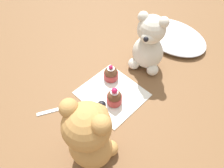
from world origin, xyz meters
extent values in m
plane|color=brown|center=(0.00, 0.00, 0.00)|extent=(4.00, 4.00, 0.00)
cube|color=silver|center=(0.00, 0.00, 0.00)|extent=(0.21, 0.19, 0.01)
ellipsoid|color=silver|center=(-0.02, 0.39, 0.02)|extent=(0.30, 0.22, 0.03)
ellipsoid|color=beige|center=(-0.01, 0.19, 0.06)|extent=(0.14, 0.13, 0.13)
sphere|color=beige|center=(-0.01, 0.19, 0.17)|extent=(0.10, 0.10, 0.10)
ellipsoid|color=beige|center=(0.01, 0.16, 0.16)|extent=(0.06, 0.05, 0.04)
sphere|color=black|center=(0.01, 0.14, 0.17)|extent=(0.02, 0.02, 0.02)
sphere|color=beige|center=(-0.04, 0.18, 0.20)|extent=(0.04, 0.04, 0.04)
sphere|color=beige|center=(0.03, 0.20, 0.20)|extent=(0.04, 0.04, 0.04)
sphere|color=beige|center=(-0.03, 0.15, 0.02)|extent=(0.04, 0.04, 0.04)
sphere|color=beige|center=(0.04, 0.17, 0.02)|extent=(0.04, 0.04, 0.04)
ellipsoid|color=#B78447|center=(0.11, -0.19, 0.07)|extent=(0.14, 0.13, 0.13)
sphere|color=#B78447|center=(0.11, -0.19, 0.18)|extent=(0.11, 0.11, 0.11)
ellipsoid|color=#B78447|center=(0.10, -0.15, 0.17)|extent=(0.07, 0.06, 0.04)
sphere|color=black|center=(0.10, -0.13, 0.18)|extent=(0.02, 0.02, 0.02)
sphere|color=#B78447|center=(0.15, -0.18, 0.22)|extent=(0.04, 0.04, 0.04)
sphere|color=#B78447|center=(0.07, -0.21, 0.22)|extent=(0.04, 0.04, 0.04)
sphere|color=#B78447|center=(0.14, -0.15, 0.02)|extent=(0.05, 0.05, 0.05)
sphere|color=#B78447|center=(0.07, -0.17, 0.02)|extent=(0.05, 0.05, 0.05)
cylinder|color=#993333|center=(-0.05, 0.05, 0.02)|extent=(0.05, 0.05, 0.03)
sphere|color=brown|center=(-0.05, 0.05, 0.03)|extent=(0.05, 0.05, 0.05)
cylinder|color=white|center=(-0.05, 0.05, 0.05)|extent=(0.03, 0.03, 0.00)
sphere|color=#B71947|center=(-0.05, 0.05, 0.06)|extent=(0.01, 0.01, 0.01)
cylinder|color=#993333|center=(0.03, -0.02, 0.02)|extent=(0.05, 0.05, 0.03)
sphere|color=brown|center=(0.03, -0.02, 0.04)|extent=(0.05, 0.05, 0.05)
cylinder|color=white|center=(0.03, -0.02, 0.06)|extent=(0.03, 0.03, 0.00)
sphere|color=#B71947|center=(0.03, -0.02, 0.07)|extent=(0.02, 0.02, 0.02)
cube|color=silver|center=(-0.09, -0.18, 0.00)|extent=(0.07, 0.11, 0.01)
camera|label=1|loc=(0.31, -0.32, 0.61)|focal=35.00mm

